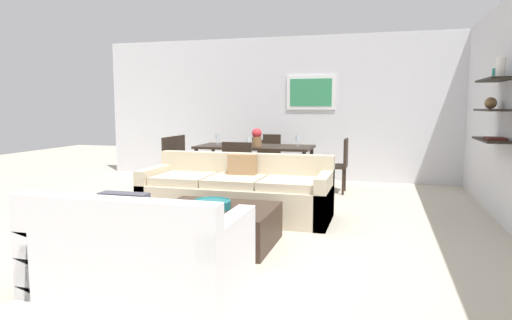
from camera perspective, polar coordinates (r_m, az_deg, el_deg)
name	(u,v)px	position (r m, az deg, el deg)	size (l,w,h in m)	color
ground_plane	(239,224)	(5.43, -2.21, -8.07)	(18.00, 18.00, 0.00)	#BCB29E
back_wall_unit	(311,108)	(8.62, 6.94, 6.49)	(8.40, 0.09, 2.70)	silver
sofa_beige	(237,194)	(5.72, -2.42, -4.32)	(2.35, 0.90, 0.78)	beige
loveseat_white	(139,252)	(3.60, -14.56, -11.24)	(1.56, 0.90, 0.78)	white
coffee_table	(217,226)	(4.64, -4.99, -8.27)	(1.16, 0.92, 0.38)	#38281E
decorative_bowl	(212,204)	(4.54, -5.56, -5.55)	(0.38, 0.38, 0.08)	#19666B
apple_on_coffee_table	(190,205)	(4.54, -8.29, -5.61)	(0.09, 0.09, 0.09)	red
dining_table	(255,150)	(7.43, -0.14, 1.29)	(1.88, 0.88, 0.75)	black
dining_chair_left_near	(175,159)	(7.75, -10.19, 0.10)	(0.44, 0.44, 0.88)	black
dining_chair_left_far	(185,157)	(8.10, -8.98, 0.42)	(0.44, 0.44, 0.88)	black
dining_chair_foot	(239,167)	(6.65, -2.13, -0.89)	(0.44, 0.44, 0.88)	black
dining_chair_right_far	(339,162)	(7.40, 10.38, -0.21)	(0.44, 0.44, 0.88)	black
dining_chair_head	(267,155)	(8.26, 1.46, 0.62)	(0.44, 0.44, 0.88)	black
wine_glass_left_far	(218,137)	(7.74, -4.88, 2.95)	(0.07, 0.07, 0.18)	silver
wine_glass_right_far	(298,138)	(7.36, 5.30, 2.75)	(0.07, 0.07, 0.18)	silver
wine_glass_head	(261,137)	(7.78, 0.62, 2.87)	(0.07, 0.07, 0.16)	silver
wine_glass_foot	(248,141)	(7.05, -0.98, 2.48)	(0.07, 0.07, 0.15)	silver
centerpiece_vase	(257,137)	(7.35, 0.11, 2.92)	(0.16, 0.16, 0.29)	olive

